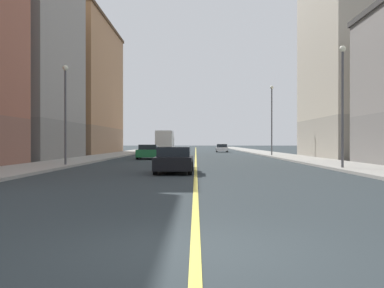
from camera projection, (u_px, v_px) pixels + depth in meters
ground_plane at (195, 251)px, 6.65m from camera, size 400.00×400.00×0.00m
sidewalk_left at (275, 154)px, 55.56m from camera, size 3.93×168.00×0.15m
sidewalk_right at (117, 154)px, 55.73m from camera, size 3.93×168.00×0.15m
lane_center_stripe at (196, 155)px, 55.65m from camera, size 0.16×154.00×0.01m
building_left_mid at (375, 40)px, 44.53m from camera, size 12.19×15.40×23.26m
building_right_midblock at (2, 48)px, 41.05m from camera, size 12.19×14.32×20.39m
building_right_distant at (67, 88)px, 61.66m from camera, size 12.19×22.53×17.89m
street_lamp_left_near at (343, 93)px, 25.76m from camera, size 0.36×0.36×6.95m
street_lamp_right_near at (65, 103)px, 29.03m from camera, size 0.36×0.36×6.40m
street_lamp_left_far at (272, 114)px, 49.76m from camera, size 0.36×0.36×7.66m
car_black at (174, 160)px, 23.32m from camera, size 1.94×4.44×1.36m
car_white at (222, 148)px, 71.65m from camera, size 1.97×4.18×1.28m
car_green at (148, 152)px, 42.79m from camera, size 2.04×4.63×1.36m
box_truck at (165, 141)px, 66.54m from camera, size 2.47×7.49×3.22m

